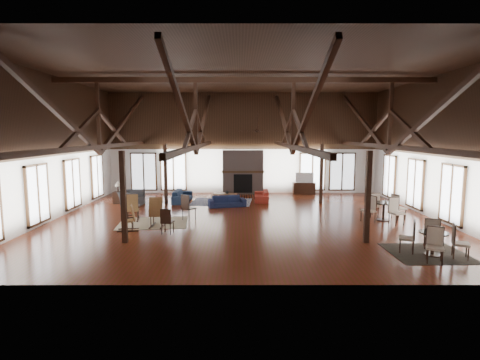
{
  "coord_description": "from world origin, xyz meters",
  "views": [
    {
      "loc": [
        -0.19,
        -15.56,
        3.61
      ],
      "look_at": [
        -0.18,
        1.0,
        1.53
      ],
      "focal_mm": 28.0,
      "sensor_mm": 36.0,
      "label": 1
    }
  ],
  "objects_px": {
    "armchair": "(132,198)",
    "cafe_table_far": "(384,208)",
    "coffee_table": "(225,194)",
    "tv_console": "(304,188)",
    "sofa_orange": "(261,196)",
    "sofa_navy_left": "(182,196)",
    "sofa_navy_front": "(227,201)",
    "cafe_table_near": "(433,239)"
  },
  "relations": [
    {
      "from": "sofa_navy_front",
      "to": "cafe_table_far",
      "type": "xyz_separation_m",
      "value": [
        6.61,
        -2.95,
        0.26
      ]
    },
    {
      "from": "sofa_navy_front",
      "to": "coffee_table",
      "type": "xyz_separation_m",
      "value": [
        -0.17,
        1.29,
        0.13
      ]
    },
    {
      "from": "tv_console",
      "to": "cafe_table_far",
      "type": "bearing_deg",
      "value": -73.42
    },
    {
      "from": "sofa_orange",
      "to": "cafe_table_near",
      "type": "bearing_deg",
      "value": 28.78
    },
    {
      "from": "sofa_orange",
      "to": "cafe_table_near",
      "type": "distance_m",
      "value": 10.16
    },
    {
      "from": "tv_console",
      "to": "armchair",
      "type": "bearing_deg",
      "value": -158.04
    },
    {
      "from": "sofa_navy_left",
      "to": "sofa_orange",
      "type": "distance_m",
      "value": 4.23
    },
    {
      "from": "coffee_table",
      "to": "armchair",
      "type": "distance_m",
      "value": 4.74
    },
    {
      "from": "coffee_table",
      "to": "tv_console",
      "type": "relative_size",
      "value": 1.01
    },
    {
      "from": "coffee_table",
      "to": "cafe_table_near",
      "type": "relative_size",
      "value": 0.69
    },
    {
      "from": "sofa_navy_front",
      "to": "sofa_navy_left",
      "type": "height_order",
      "value": "sofa_navy_left"
    },
    {
      "from": "sofa_navy_front",
      "to": "cafe_table_near",
      "type": "height_order",
      "value": "cafe_table_near"
    },
    {
      "from": "cafe_table_near",
      "to": "sofa_navy_left",
      "type": "bearing_deg",
      "value": 134.98
    },
    {
      "from": "sofa_navy_front",
      "to": "tv_console",
      "type": "bearing_deg",
      "value": 29.11
    },
    {
      "from": "cafe_table_near",
      "to": "tv_console",
      "type": "relative_size",
      "value": 1.45
    },
    {
      "from": "armchair",
      "to": "cafe_table_far",
      "type": "bearing_deg",
      "value": -98.29
    },
    {
      "from": "sofa_navy_front",
      "to": "armchair",
      "type": "bearing_deg",
      "value": 162.2
    },
    {
      "from": "sofa_navy_left",
      "to": "coffee_table",
      "type": "bearing_deg",
      "value": -91.06
    },
    {
      "from": "sofa_navy_front",
      "to": "tv_console",
      "type": "distance_m",
      "value": 6.11
    },
    {
      "from": "sofa_navy_left",
      "to": "cafe_table_far",
      "type": "xyz_separation_m",
      "value": [
        9.03,
        -4.3,
        0.23
      ]
    },
    {
      "from": "sofa_navy_front",
      "to": "coffee_table",
      "type": "relative_size",
      "value": 1.37
    },
    {
      "from": "armchair",
      "to": "cafe_table_near",
      "type": "height_order",
      "value": "cafe_table_near"
    },
    {
      "from": "sofa_navy_left",
      "to": "cafe_table_far",
      "type": "distance_m",
      "value": 10.0
    },
    {
      "from": "armchair",
      "to": "cafe_table_near",
      "type": "bearing_deg",
      "value": -117.01
    },
    {
      "from": "sofa_navy_front",
      "to": "tv_console",
      "type": "xyz_separation_m",
      "value": [
        4.5,
        4.13,
        0.06
      ]
    },
    {
      "from": "cafe_table_near",
      "to": "tv_console",
      "type": "distance_m",
      "value": 11.71
    },
    {
      "from": "sofa_orange",
      "to": "sofa_navy_left",
      "type": "bearing_deg",
      "value": -83.87
    },
    {
      "from": "sofa_orange",
      "to": "tv_console",
      "type": "xyz_separation_m",
      "value": [
        2.7,
        2.48,
        0.06
      ]
    },
    {
      "from": "cafe_table_far",
      "to": "tv_console",
      "type": "distance_m",
      "value": 7.39
    },
    {
      "from": "coffee_table",
      "to": "sofa_navy_left",
      "type": "bearing_deg",
      "value": -159.91
    },
    {
      "from": "sofa_orange",
      "to": "armchair",
      "type": "distance_m",
      "value": 6.74
    },
    {
      "from": "sofa_navy_left",
      "to": "sofa_orange",
      "type": "height_order",
      "value": "sofa_navy_left"
    },
    {
      "from": "coffee_table",
      "to": "tv_console",
      "type": "xyz_separation_m",
      "value": [
        4.67,
        2.84,
        -0.07
      ]
    },
    {
      "from": "sofa_orange",
      "to": "tv_console",
      "type": "relative_size",
      "value": 1.42
    },
    {
      "from": "cafe_table_far",
      "to": "tv_console",
      "type": "height_order",
      "value": "cafe_table_far"
    },
    {
      "from": "cafe_table_near",
      "to": "cafe_table_far",
      "type": "relative_size",
      "value": 0.92
    },
    {
      "from": "cafe_table_far",
      "to": "sofa_navy_left",
      "type": "bearing_deg",
      "value": 154.54
    },
    {
      "from": "coffee_table",
      "to": "sofa_orange",
      "type": "bearing_deg",
      "value": 31.97
    },
    {
      "from": "sofa_navy_front",
      "to": "armchair",
      "type": "relative_size",
      "value": 1.61
    },
    {
      "from": "sofa_navy_front",
      "to": "tv_console",
      "type": "height_order",
      "value": "tv_console"
    },
    {
      "from": "sofa_orange",
      "to": "cafe_table_near",
      "type": "relative_size",
      "value": 0.98
    },
    {
      "from": "cafe_table_near",
      "to": "tv_console",
      "type": "height_order",
      "value": "cafe_table_near"
    }
  ]
}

